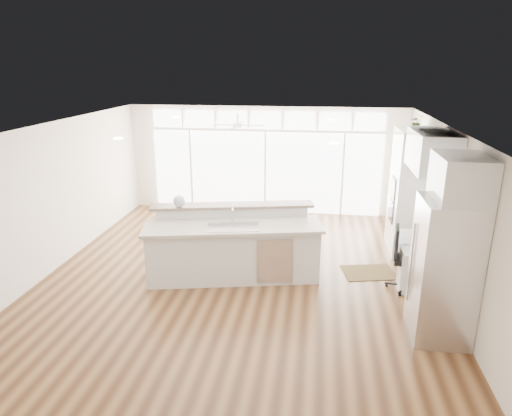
# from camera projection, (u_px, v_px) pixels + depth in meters

# --- Properties ---
(floor) EXTENTS (7.00, 8.00, 0.02)m
(floor) POSITION_uv_depth(u_px,v_px,m) (239.00, 279.00, 8.25)
(floor) COLOR #482A16
(floor) RESTS_ON ground
(ceiling) EXTENTS (7.00, 8.00, 0.02)m
(ceiling) POSITION_uv_depth(u_px,v_px,m) (237.00, 128.00, 7.43)
(ceiling) COLOR white
(ceiling) RESTS_ON wall_back
(wall_back) EXTENTS (7.00, 0.04, 2.70)m
(wall_back) POSITION_uv_depth(u_px,v_px,m) (266.00, 160.00, 11.61)
(wall_back) COLOR white
(wall_back) RESTS_ON floor
(wall_front) EXTENTS (7.00, 0.04, 2.70)m
(wall_front) POSITION_uv_depth(u_px,v_px,m) (159.00, 341.00, 4.07)
(wall_front) COLOR white
(wall_front) RESTS_ON floor
(wall_left) EXTENTS (0.04, 8.00, 2.70)m
(wall_left) POSITION_uv_depth(u_px,v_px,m) (49.00, 199.00, 8.30)
(wall_left) COLOR white
(wall_left) RESTS_ON floor
(wall_right) EXTENTS (0.04, 8.00, 2.70)m
(wall_right) POSITION_uv_depth(u_px,v_px,m) (451.00, 216.00, 7.38)
(wall_right) COLOR white
(wall_right) RESTS_ON floor
(glass_wall) EXTENTS (5.80, 0.06, 2.08)m
(glass_wall) POSITION_uv_depth(u_px,v_px,m) (265.00, 172.00, 11.65)
(glass_wall) COLOR white
(glass_wall) RESTS_ON wall_back
(transom_row) EXTENTS (5.90, 0.06, 0.40)m
(transom_row) POSITION_uv_depth(u_px,v_px,m) (266.00, 120.00, 11.24)
(transom_row) COLOR white
(transom_row) RESTS_ON wall_back
(desk_window) EXTENTS (0.04, 0.85, 0.85)m
(desk_window) POSITION_uv_depth(u_px,v_px,m) (445.00, 199.00, 7.60)
(desk_window) COLOR white
(desk_window) RESTS_ON wall_right
(ceiling_fan) EXTENTS (1.16, 1.16, 0.32)m
(ceiling_fan) POSITION_uv_depth(u_px,v_px,m) (238.00, 121.00, 10.20)
(ceiling_fan) COLOR white
(ceiling_fan) RESTS_ON ceiling
(recessed_lights) EXTENTS (3.40, 3.00, 0.02)m
(recessed_lights) POSITION_uv_depth(u_px,v_px,m) (239.00, 128.00, 7.62)
(recessed_lights) COLOR beige
(recessed_lights) RESTS_ON ceiling
(oven_cabinet) EXTENTS (0.64, 1.20, 2.50)m
(oven_cabinet) POSITION_uv_depth(u_px,v_px,m) (409.00, 192.00, 9.15)
(oven_cabinet) COLOR silver
(oven_cabinet) RESTS_ON floor
(desk_nook) EXTENTS (0.72, 1.30, 0.76)m
(desk_nook) POSITION_uv_depth(u_px,v_px,m) (417.00, 262.00, 8.00)
(desk_nook) COLOR silver
(desk_nook) RESTS_ON floor
(upper_cabinets) EXTENTS (0.64, 1.30, 0.64)m
(upper_cabinets) POSITION_uv_depth(u_px,v_px,m) (433.00, 151.00, 7.40)
(upper_cabinets) COLOR silver
(upper_cabinets) RESTS_ON wall_right
(refrigerator) EXTENTS (0.76, 0.90, 2.00)m
(refrigerator) POSITION_uv_depth(u_px,v_px,m) (444.00, 270.00, 6.26)
(refrigerator) COLOR silver
(refrigerator) RESTS_ON floor
(fridge_cabinet) EXTENTS (0.64, 0.90, 0.60)m
(fridge_cabinet) POSITION_uv_depth(u_px,v_px,m) (462.00, 178.00, 5.86)
(fridge_cabinet) COLOR silver
(fridge_cabinet) RESTS_ON wall_right
(framed_photos) EXTENTS (0.06, 0.22, 0.80)m
(framed_photos) POSITION_uv_depth(u_px,v_px,m) (436.00, 197.00, 8.23)
(framed_photos) COLOR black
(framed_photos) RESTS_ON wall_right
(kitchen_island) EXTENTS (3.29, 1.80, 1.24)m
(kitchen_island) POSITION_uv_depth(u_px,v_px,m) (233.00, 246.00, 8.09)
(kitchen_island) COLOR silver
(kitchen_island) RESTS_ON floor
(rug) EXTENTS (1.06, 0.87, 0.01)m
(rug) POSITION_uv_depth(u_px,v_px,m) (369.00, 272.00, 8.46)
(rug) COLOR #342410
(rug) RESTS_ON floor
(office_chair) EXTENTS (0.64, 0.60, 1.10)m
(office_chair) POSITION_uv_depth(u_px,v_px,m) (408.00, 260.00, 7.68)
(office_chair) COLOR black
(office_chair) RESTS_ON floor
(fishbowl) EXTENTS (0.23, 0.23, 0.22)m
(fishbowl) POSITION_uv_depth(u_px,v_px,m) (179.00, 201.00, 8.19)
(fishbowl) COLOR silver
(fishbowl) RESTS_ON kitchen_island
(monitor) EXTENTS (0.11, 0.53, 0.44)m
(monitor) POSITION_uv_depth(u_px,v_px,m) (416.00, 230.00, 7.83)
(monitor) COLOR black
(monitor) RESTS_ON desk_nook
(keyboard) EXTENTS (0.17, 0.34, 0.02)m
(keyboard) POSITION_uv_depth(u_px,v_px,m) (405.00, 241.00, 7.92)
(keyboard) COLOR silver
(keyboard) RESTS_ON desk_nook
(potted_plant) EXTENTS (0.26, 0.29, 0.21)m
(potted_plant) POSITION_uv_depth(u_px,v_px,m) (417.00, 123.00, 8.74)
(potted_plant) COLOR #345524
(potted_plant) RESTS_ON oven_cabinet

